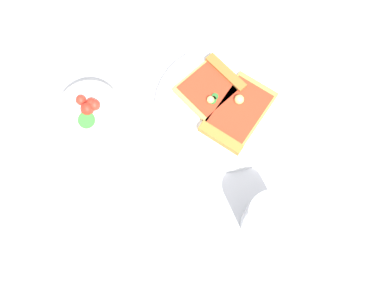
{
  "coord_description": "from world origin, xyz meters",
  "views": [
    {
      "loc": [
        0.27,
        -0.23,
        0.81
      ],
      "look_at": [
        0.05,
        -0.1,
        0.03
      ],
      "focal_mm": 39.81,
      "sensor_mm": 36.0,
      "label": 1
    }
  ],
  "objects_px": {
    "salad_bowl": "(91,115)",
    "soda_glass": "(267,220)",
    "pizza_slice_near": "(236,116)",
    "pizza_slice_far": "(213,85)",
    "plate": "(224,105)"
  },
  "relations": [
    {
      "from": "plate",
      "to": "soda_glass",
      "type": "height_order",
      "value": "soda_glass"
    },
    {
      "from": "salad_bowl",
      "to": "soda_glass",
      "type": "relative_size",
      "value": 1.04
    },
    {
      "from": "pizza_slice_far",
      "to": "soda_glass",
      "type": "height_order",
      "value": "soda_glass"
    },
    {
      "from": "pizza_slice_far",
      "to": "soda_glass",
      "type": "relative_size",
      "value": 1.1
    },
    {
      "from": "plate",
      "to": "soda_glass",
      "type": "relative_size",
      "value": 2.3
    },
    {
      "from": "soda_glass",
      "to": "pizza_slice_near",
      "type": "bearing_deg",
      "value": 160.31
    },
    {
      "from": "soda_glass",
      "to": "salad_bowl",
      "type": "bearing_deg",
      "value": -153.8
    },
    {
      "from": "salad_bowl",
      "to": "soda_glass",
      "type": "height_order",
      "value": "soda_glass"
    },
    {
      "from": "pizza_slice_near",
      "to": "salad_bowl",
      "type": "height_order",
      "value": "salad_bowl"
    },
    {
      "from": "plate",
      "to": "soda_glass",
      "type": "bearing_deg",
      "value": -16.05
    },
    {
      "from": "pizza_slice_near",
      "to": "pizza_slice_far",
      "type": "distance_m",
      "value": 0.08
    },
    {
      "from": "pizza_slice_near",
      "to": "soda_glass",
      "type": "xyz_separation_m",
      "value": [
        0.2,
        -0.07,
        0.04
      ]
    },
    {
      "from": "pizza_slice_near",
      "to": "soda_glass",
      "type": "relative_size",
      "value": 1.51
    },
    {
      "from": "pizza_slice_far",
      "to": "pizza_slice_near",
      "type": "bearing_deg",
      "value": 2.13
    },
    {
      "from": "salad_bowl",
      "to": "soda_glass",
      "type": "bearing_deg",
      "value": 26.2
    }
  ]
}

